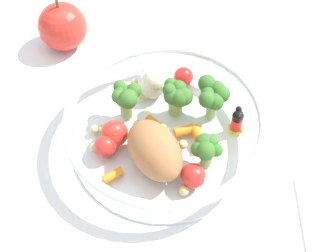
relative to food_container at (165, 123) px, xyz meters
The scene contains 3 objects.
ground_plane 0.03m from the food_container, ahead, with size 2.40×2.40×0.00m, color white.
food_container is the anchor object (origin of this frame).
loose_apple 0.21m from the food_container, 15.02° to the left, with size 0.07×0.07×0.08m.
Camera 1 is at (-0.31, 0.14, 0.46)m, focal length 49.36 mm.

